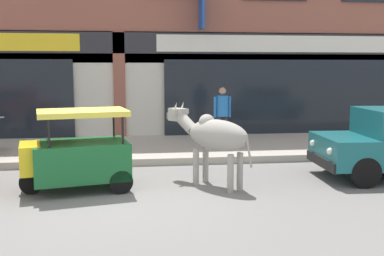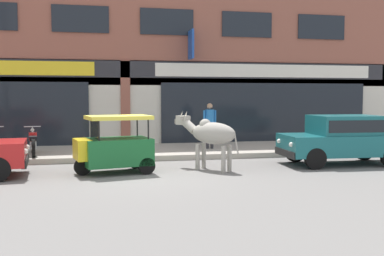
% 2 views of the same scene
% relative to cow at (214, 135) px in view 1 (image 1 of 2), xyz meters
% --- Properties ---
extents(ground_plane, '(90.00, 90.00, 0.00)m').
position_rel_cow_xyz_m(ground_plane, '(-1.96, -0.25, -1.01)').
color(ground_plane, slate).
extents(sidewalk, '(19.00, 3.70, 0.17)m').
position_rel_cow_xyz_m(sidewalk, '(-1.96, 3.80, -0.92)').
color(sidewalk, '#A8A093').
rests_on(sidewalk, ground).
extents(shop_building, '(23.00, 1.40, 8.16)m').
position_rel_cow_xyz_m(shop_building, '(-1.95, 5.90, 2.85)').
color(shop_building, '#8E5142').
rests_on(shop_building, ground).
extents(cow, '(1.55, 1.78, 1.61)m').
position_rel_cow_xyz_m(cow, '(0.00, 0.00, 0.00)').
color(cow, '#9E998E').
rests_on(cow, ground).
extents(auto_rickshaw, '(2.12, 1.49, 1.52)m').
position_rel_cow_xyz_m(auto_rickshaw, '(-2.60, 0.06, -0.35)').
color(auto_rickshaw, black).
rests_on(auto_rickshaw, ground).
extents(pedestrian, '(0.49, 0.32, 1.60)m').
position_rel_cow_xyz_m(pedestrian, '(0.85, 3.47, 0.15)').
color(pedestrian, '#2D2D33').
rests_on(pedestrian, sidewalk).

